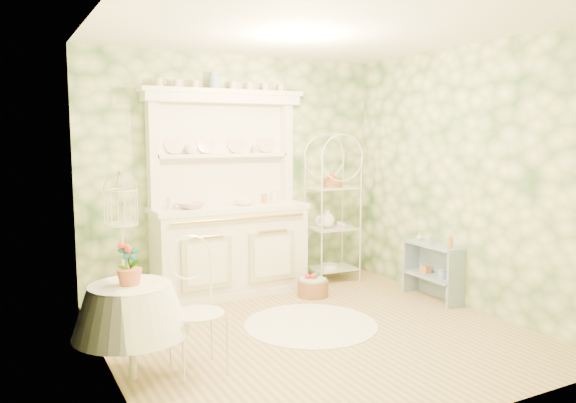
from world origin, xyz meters
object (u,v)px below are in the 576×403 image
cafe_chair (198,310)px  kitchen_dresser (229,193)px  bakers_rack (333,203)px  birdcage_stand (122,242)px  floor_basket (313,287)px  side_shelf (433,273)px  round_table (131,326)px

cafe_chair → kitchen_dresser: bearing=60.0°
bakers_rack → birdcage_stand: size_ratio=1.32×
kitchen_dresser → floor_basket: size_ratio=6.83×
side_shelf → floor_basket: (-1.11, 0.70, -0.18)m
kitchen_dresser → bakers_rack: size_ratio=1.19×
round_table → kitchen_dresser: bearing=49.7°
side_shelf → kitchen_dresser: bearing=150.1°
bakers_rack → floor_basket: bearing=-134.4°
kitchen_dresser → side_shelf: size_ratio=3.43×
cafe_chair → birdcage_stand: birdcage_stand is taller
cafe_chair → birdcage_stand: bearing=95.7°
cafe_chair → floor_basket: size_ratio=2.86×
round_table → cafe_chair: 0.49m
kitchen_dresser → cafe_chair: 2.20m
bakers_rack → cafe_chair: (-2.34, -1.80, -0.49)m
bakers_rack → round_table: bakers_rack is taller
round_table → birdcage_stand: birdcage_stand is taller
cafe_chair → floor_basket: cafe_chair is taller
kitchen_dresser → side_shelf: bearing=-33.3°
bakers_rack → birdcage_stand: bearing=-173.1°
bakers_rack → cafe_chair: 2.99m
round_table → birdcage_stand: 1.65m
kitchen_dresser → round_table: size_ratio=2.85×
side_shelf → birdcage_stand: bearing=164.0°
bakers_rack → birdcage_stand: 2.56m
birdcage_stand → round_table: bearing=-99.5°
side_shelf → floor_basket: 1.32m
kitchen_dresser → side_shelf: (1.88, -1.23, -0.86)m
side_shelf → birdcage_stand: birdcage_stand is taller
side_shelf → round_table: round_table is taller
kitchen_dresser → cafe_chair: kitchen_dresser is taller
bakers_rack → round_table: size_ratio=2.41×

